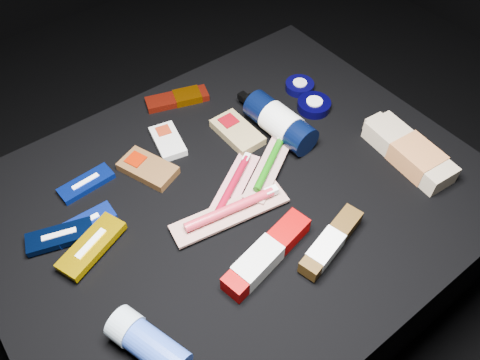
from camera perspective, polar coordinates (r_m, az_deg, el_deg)
ground at (r=1.29m, az=-0.27°, el=-12.44°), size 3.00×3.00×0.00m
cloth_table at (r=1.12m, az=-0.30°, el=-7.82°), size 0.98×0.78×0.40m
luna_bar_0 at (r=1.01m, az=-18.24°, el=-0.40°), size 0.12×0.05×0.01m
luna_bar_1 at (r=0.95m, az=-18.38°, el=-5.12°), size 0.12×0.05×0.02m
luna_bar_2 at (r=0.94m, az=-21.08°, el=-6.43°), size 0.13×0.08×0.02m
luna_bar_3 at (r=0.91m, az=-17.62°, el=-7.65°), size 0.15×0.10×0.02m
clif_bar_0 at (r=1.00m, az=-11.37°, el=1.50°), size 0.10×0.13×0.02m
clif_bar_1 at (r=1.05m, az=-8.87°, el=4.86°), size 0.08×0.11×0.02m
clif_bar_2 at (r=1.06m, az=-0.50°, el=6.01°), size 0.07×0.12×0.02m
power_bar at (r=1.15m, az=-7.25°, el=9.89°), size 0.16×0.09×0.02m
lotion_bottle at (r=1.05m, az=4.87°, el=7.02°), size 0.08×0.22×0.07m
cream_tin_upper at (r=1.18m, az=7.28°, el=11.30°), size 0.07×0.07×0.02m
cream_tin_lower at (r=1.13m, az=9.00°, el=9.01°), size 0.08×0.08×0.02m
bodywash_bottle at (r=1.06m, az=20.00°, el=3.14°), size 0.09×0.22×0.05m
deodorant_stick at (r=0.79m, az=-11.24°, el=-18.93°), size 0.09×0.15×0.06m
toothbrush_pack_0 at (r=0.96m, az=-0.84°, el=-0.68°), size 0.19×0.14×0.02m
toothbrush_pack_1 at (r=0.91m, az=-1.04°, el=-3.77°), size 0.24×0.09×0.03m
toothbrush_pack_2 at (r=0.98m, az=3.70°, el=2.04°), size 0.19×0.14×0.02m
toothpaste_carton_red at (r=0.85m, az=2.94°, el=-9.32°), size 0.21×0.08×0.04m
toothpaste_carton_green at (r=0.88m, az=10.82°, el=-7.67°), size 0.17×0.08×0.03m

